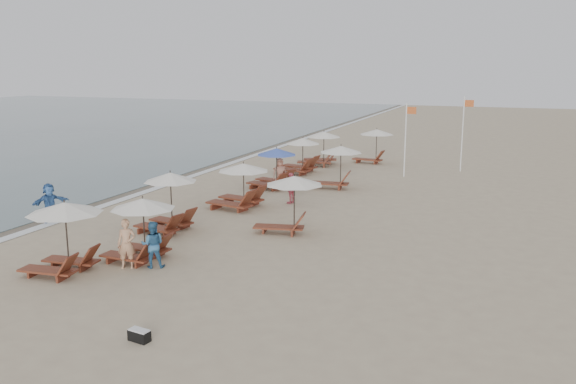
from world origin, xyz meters
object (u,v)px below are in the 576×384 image
at_px(waterline_walker, 50,203).
at_px(lounger_station_2, 166,203).
at_px(lounger_station_4, 272,169).
at_px(inland_station_1, 335,164).
at_px(inland_station_2, 373,142).
at_px(lounger_station_1, 139,228).
at_px(flag_pole_near, 406,136).
at_px(beachgoer_far_a, 291,188).
at_px(lounger_station_0, 62,235).
at_px(beachgoer_mid_a, 153,245).
at_px(lounger_station_5, 298,158).
at_px(inland_station_0, 288,198).
at_px(beachgoer_near, 127,244).
at_px(lounger_station_6, 319,150).
at_px(beachgoer_far_b, 280,173).
at_px(lounger_station_3, 238,186).
at_px(duffel_bag, 139,335).

bearing_deg(waterline_walker, lounger_station_2, -57.57).
height_order(lounger_station_4, inland_station_1, inland_station_1).
distance_m(lounger_station_2, waterline_walker, 5.26).
distance_m(lounger_station_4, inland_station_2, 10.30).
height_order(lounger_station_1, flag_pole_near, flag_pole_near).
distance_m(beachgoer_far_a, flag_pole_near, 9.67).
relative_size(lounger_station_0, beachgoer_mid_a, 1.65).
bearing_deg(lounger_station_1, lounger_station_5, 92.69).
bearing_deg(inland_station_2, lounger_station_0, -99.09).
relative_size(inland_station_0, beachgoer_near, 1.68).
xyz_separation_m(lounger_station_6, waterline_walker, (-5.81, -17.66, -0.17)).
bearing_deg(beachgoer_mid_a, lounger_station_6, -112.36).
height_order(lounger_station_2, lounger_station_6, lounger_station_2).
xyz_separation_m(lounger_station_5, beachgoer_far_b, (0.63, -4.43, -0.15)).
xyz_separation_m(beachgoer_far_b, flag_pole_near, (5.58, 5.49, 1.57)).
distance_m(inland_station_1, inland_station_2, 8.78).
distance_m(inland_station_2, waterline_walker, 21.61).
bearing_deg(beachgoer_far_b, inland_station_2, 36.63).
height_order(lounger_station_3, beachgoer_near, lounger_station_3).
distance_m(lounger_station_1, lounger_station_4, 12.71).
xyz_separation_m(inland_station_0, inland_station_2, (-0.90, 17.67, -0.00)).
height_order(beachgoer_far_a, waterline_walker, waterline_walker).
height_order(lounger_station_1, lounger_station_5, lounger_station_1).
distance_m(inland_station_0, beachgoer_mid_a, 5.96).
bearing_deg(lounger_station_4, lounger_station_2, -93.32).
distance_m(lounger_station_6, waterline_walker, 18.59).
distance_m(beachgoer_mid_a, flag_pole_near, 19.48).
bearing_deg(beachgoer_far_a, flag_pole_near, 175.38).
bearing_deg(inland_station_0, inland_station_1, 95.38).
bearing_deg(inland_station_1, lounger_station_2, -109.45).
height_order(lounger_station_0, beachgoer_near, lounger_station_0).
relative_size(lounger_station_1, duffel_bag, 4.36).
height_order(inland_station_0, flag_pole_near, flag_pole_near).
distance_m(lounger_station_2, lounger_station_6, 17.09).
bearing_deg(lounger_station_1, beachgoer_far_a, 79.76).
bearing_deg(duffel_bag, lounger_station_2, 118.49).
height_order(lounger_station_4, lounger_station_6, lounger_station_6).
height_order(beachgoer_near, beachgoer_far_b, beachgoer_near).
distance_m(lounger_station_0, lounger_station_5, 19.32).
height_order(lounger_station_6, flag_pole_near, flag_pole_near).
bearing_deg(lounger_station_4, lounger_station_5, 93.21).
bearing_deg(lounger_station_6, lounger_station_2, -91.99).
relative_size(lounger_station_6, duffel_bag, 4.93).
distance_m(lounger_station_2, inland_station_0, 4.74).
bearing_deg(beachgoer_mid_a, lounger_station_2, -89.45).
xyz_separation_m(lounger_station_0, inland_station_2, (3.92, 24.52, 0.15)).
bearing_deg(inland_station_1, lounger_station_6, 114.51).
height_order(lounger_station_6, waterline_walker, lounger_station_6).
bearing_deg(lounger_station_2, inland_station_2, 79.37).
distance_m(lounger_station_2, lounger_station_3, 4.64).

